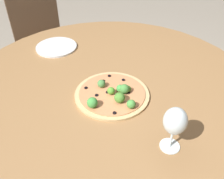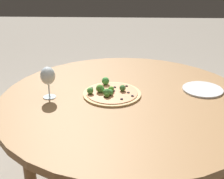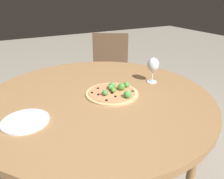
% 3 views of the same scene
% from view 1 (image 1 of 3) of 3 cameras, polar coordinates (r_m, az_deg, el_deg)
% --- Properties ---
extents(ground_plane, '(12.00, 12.00, 0.00)m').
position_cam_1_polar(ground_plane, '(1.65, -0.26, -19.66)').
color(ground_plane, gray).
extents(dining_table, '(1.31, 1.31, 0.75)m').
position_cam_1_polar(dining_table, '(1.12, -0.36, -0.78)').
color(dining_table, olive).
rests_on(dining_table, ground_plane).
extents(chair_2, '(0.42, 0.42, 0.89)m').
position_cam_1_polar(chair_2, '(2.09, -15.58, 10.70)').
color(chair_2, brown).
rests_on(chair_2, ground_plane).
extents(pizza, '(0.31, 0.31, 0.06)m').
position_cam_1_polar(pizza, '(1.01, 0.16, -1.06)').
color(pizza, tan).
rests_on(pizza, dining_table).
extents(wine_glass, '(0.07, 0.07, 0.17)m').
position_cam_1_polar(wine_glass, '(0.78, 14.21, -7.21)').
color(wine_glass, silver).
rests_on(wine_glass, dining_table).
extents(plate_near, '(0.22, 0.22, 0.01)m').
position_cam_1_polar(plate_near, '(1.38, -12.58, 9.47)').
color(plate_near, silver).
rests_on(plate_near, dining_table).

